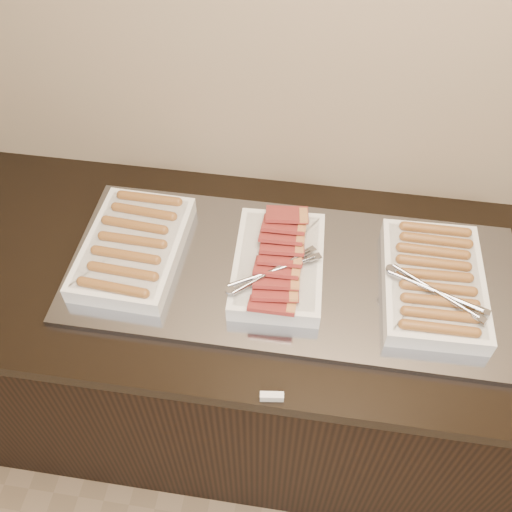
{
  "coord_description": "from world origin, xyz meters",
  "views": [
    {
      "loc": [
        0.07,
        1.19,
        2.12
      ],
      "look_at": [
        -0.07,
        2.13,
        0.97
      ],
      "focal_mm": 40.0,
      "sensor_mm": 36.0,
      "label": 1
    }
  ],
  "objects": [
    {
      "name": "dish_center",
      "position": [
        -0.01,
        2.13,
        0.95
      ],
      "size": [
        0.26,
        0.37,
        0.09
      ],
      "rotation": [
        0.0,
        0.0,
        0.04
      ],
      "color": "white",
      "rests_on": "warming_tray"
    },
    {
      "name": "dish_right",
      "position": [
        0.39,
        2.13,
        0.95
      ],
      "size": [
        0.27,
        0.39,
        0.08
      ],
      "rotation": [
        0.0,
        0.0,
        0.03
      ],
      "color": "white",
      "rests_on": "warming_tray"
    },
    {
      "name": "label_holder",
      "position": [
        0.02,
        1.77,
        0.91
      ],
      "size": [
        0.06,
        0.02,
        0.02
      ],
      "primitive_type": "cube",
      "rotation": [
        0.0,
        0.0,
        0.13
      ],
      "color": "white",
      "rests_on": "counter"
    },
    {
      "name": "counter",
      "position": [
        0.0,
        2.13,
        0.45
      ],
      "size": [
        2.06,
        0.76,
        0.9
      ],
      "color": "black",
      "rests_on": "ground"
    },
    {
      "name": "dish_left",
      "position": [
        -0.41,
        2.13,
        0.95
      ],
      "size": [
        0.26,
        0.39,
        0.07
      ],
      "rotation": [
        0.0,
        0.0,
        -0.03
      ],
      "color": "white",
      "rests_on": "warming_tray"
    },
    {
      "name": "warming_tray",
      "position": [
        0.02,
        2.13,
        0.91
      ],
      "size": [
        1.2,
        0.5,
        0.02
      ],
      "primitive_type": "cube",
      "color": "gray",
      "rests_on": "counter"
    }
  ]
}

